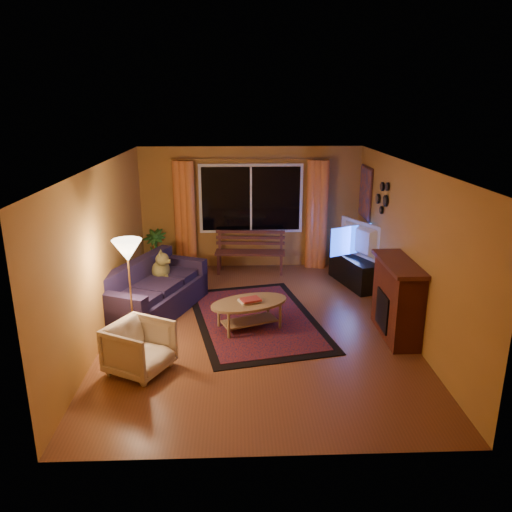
{
  "coord_description": "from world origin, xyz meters",
  "views": [
    {
      "loc": [
        -0.29,
        -7.11,
        3.35
      ],
      "look_at": [
        0.0,
        0.3,
        1.05
      ],
      "focal_mm": 35.0,
      "sensor_mm": 36.0,
      "label": 1
    }
  ],
  "objects_px": {
    "bench": "(250,262)",
    "coffee_table": "(249,315)",
    "tv_console": "(355,271)",
    "floor_lamp": "(131,295)",
    "sofa": "(154,289)",
    "armchair": "(139,346)"
  },
  "relations": [
    {
      "from": "sofa",
      "to": "tv_console",
      "type": "height_order",
      "value": "sofa"
    },
    {
      "from": "sofa",
      "to": "armchair",
      "type": "distance_m",
      "value": 1.87
    },
    {
      "from": "floor_lamp",
      "to": "coffee_table",
      "type": "xyz_separation_m",
      "value": [
        1.64,
        0.59,
        -0.58
      ]
    },
    {
      "from": "sofa",
      "to": "coffee_table",
      "type": "bearing_deg",
      "value": 0.23
    },
    {
      "from": "coffee_table",
      "to": "tv_console",
      "type": "relative_size",
      "value": 0.93
    },
    {
      "from": "coffee_table",
      "to": "tv_console",
      "type": "height_order",
      "value": "tv_console"
    },
    {
      "from": "bench",
      "to": "tv_console",
      "type": "xyz_separation_m",
      "value": [
        1.97,
        -0.77,
        0.06
      ]
    },
    {
      "from": "bench",
      "to": "floor_lamp",
      "type": "bearing_deg",
      "value": -113.93
    },
    {
      "from": "floor_lamp",
      "to": "coffee_table",
      "type": "distance_m",
      "value": 1.84
    },
    {
      "from": "tv_console",
      "to": "armchair",
      "type": "bearing_deg",
      "value": -154.46
    },
    {
      "from": "bench",
      "to": "floor_lamp",
      "type": "xyz_separation_m",
      "value": [
        -1.73,
        -3.23,
        0.59
      ]
    },
    {
      "from": "bench",
      "to": "armchair",
      "type": "bearing_deg",
      "value": -107.4
    },
    {
      "from": "floor_lamp",
      "to": "tv_console",
      "type": "distance_m",
      "value": 4.47
    },
    {
      "from": "floor_lamp",
      "to": "sofa",
      "type": "bearing_deg",
      "value": 85.23
    },
    {
      "from": "bench",
      "to": "sofa",
      "type": "distance_m",
      "value": 2.58
    },
    {
      "from": "bench",
      "to": "coffee_table",
      "type": "relative_size",
      "value": 1.15
    },
    {
      "from": "armchair",
      "to": "floor_lamp",
      "type": "xyz_separation_m",
      "value": [
        -0.2,
        0.63,
        0.44
      ]
    },
    {
      "from": "tv_console",
      "to": "coffee_table",
      "type": "bearing_deg",
      "value": -153.67
    },
    {
      "from": "armchair",
      "to": "coffee_table",
      "type": "height_order",
      "value": "armchair"
    },
    {
      "from": "coffee_table",
      "to": "bench",
      "type": "bearing_deg",
      "value": 88.14
    },
    {
      "from": "bench",
      "to": "coffee_table",
      "type": "height_order",
      "value": "coffee_table"
    },
    {
      "from": "sofa",
      "to": "floor_lamp",
      "type": "relative_size",
      "value": 1.3
    }
  ]
}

